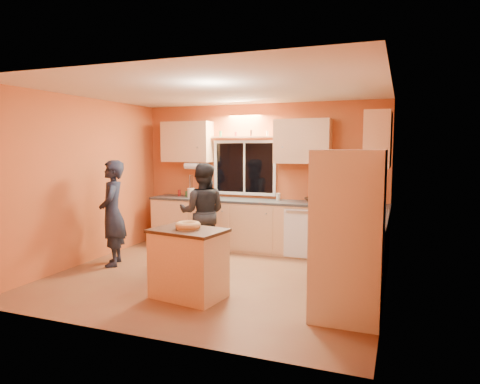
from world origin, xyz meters
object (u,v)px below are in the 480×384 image
at_px(person_left, 113,213).
at_px(person_center, 203,212).
at_px(person_right, 327,220).
at_px(refrigerator, 348,235).
at_px(island, 189,263).

distance_m(person_left, person_center, 1.39).
bearing_deg(person_right, refrigerator, -148.66).
bearing_deg(refrigerator, person_right, 110.11).
bearing_deg(island, person_left, 162.56).
bearing_deg(person_center, person_right, 149.21).
distance_m(island, person_center, 1.73).
height_order(person_center, person_right, person_right).
bearing_deg(person_right, island, 138.15).
height_order(person_left, person_right, person_right).
distance_m(refrigerator, person_center, 2.90).
relative_size(island, person_left, 0.58).
relative_size(refrigerator, island, 1.89).
distance_m(person_center, person_right, 2.12).
height_order(island, person_right, person_right).
bearing_deg(person_left, person_right, 65.54).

